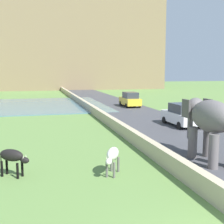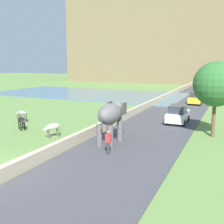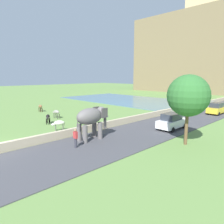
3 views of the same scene
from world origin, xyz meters
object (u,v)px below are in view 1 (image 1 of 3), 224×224
elephant (209,120)px  car_white (182,115)px  car_yellow (130,100)px  cow_black (13,157)px  cow_white (112,155)px

elephant → car_white: 9.33m
car_yellow → cow_black: (-11.98, -21.65, -0.06)m
car_yellow → cow_white: 23.85m
elephant → car_yellow: 22.09m
car_white → cow_black: car_white is taller
elephant → car_yellow: elephant is taller
car_yellow → cow_white: size_ratio=2.92×
car_yellow → cow_black: bearing=-119.0°
elephant → car_white: elephant is taller
car_yellow → cow_black: car_yellow is taller
elephant → cow_white: bearing=-172.6°
car_white → cow_black: (-11.98, -8.52, -0.06)m
elephant → cow_white: size_ratio=2.52×
elephant → cow_white: (-4.83, -0.63, -1.20)m
cow_white → elephant: bearing=7.4°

